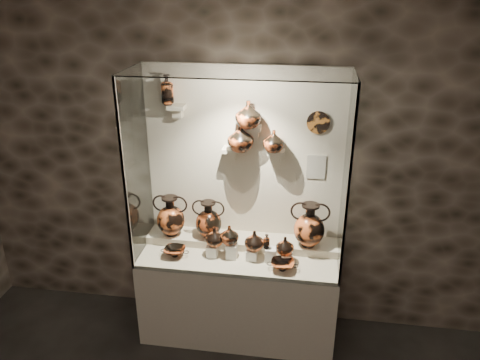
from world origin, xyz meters
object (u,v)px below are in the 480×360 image
ovoid_vase_a (241,138)px  amphora_left (171,216)px  jug_b (229,235)px  jug_a (215,236)px  jug_c (254,240)px  jug_e (285,246)px  kylix_left (175,251)px  ovoid_vase_c (274,141)px  ovoid_vase_b (248,114)px  amphora_right (309,225)px  amphora_mid (209,219)px  lekythos_tall (167,88)px  kylix_right (283,264)px  lekythos_small (267,240)px

ovoid_vase_a → amphora_left: bearing=161.4°
jug_b → jug_a: bearing=155.3°
jug_a → jug_c: size_ratio=0.97×
jug_a → jug_e: (0.60, -0.02, -0.03)m
jug_c → jug_a: bearing=-167.9°
jug_e → ovoid_vase_a: size_ratio=0.70×
kylix_left → ovoid_vase_c: 1.26m
jug_c → ovoid_vase_b: 1.05m
amphora_right → ovoid_vase_c: size_ratio=2.19×
jug_b → ovoid_vase_a: 0.82m
ovoid_vase_b → kylix_left: bearing=-178.6°
amphora_mid → jug_a: 0.22m
jug_c → lekythos_tall: lekythos_tall is taller
amphora_left → ovoid_vase_a: size_ratio=1.66×
lekythos_tall → ovoid_vase_c: size_ratio=1.51×
jug_a → ovoid_vase_c: bearing=38.4°
jug_b → ovoid_vase_c: ovoid_vase_c is taller
kylix_right → lekythos_tall: size_ratio=0.90×
amphora_left → kylix_right: size_ratio=1.52×
jug_e → kylix_left: jug_e is taller
kylix_right → lekythos_tall: lekythos_tall is taller
jug_c → lekythos_small: bearing=3.2°
jug_b → kylix_left: 0.50m
jug_a → lekythos_small: same height
amphora_right → lekythos_small: size_ratio=2.71×
jug_a → lekythos_tall: size_ratio=0.61×
amphora_right → jug_e: 0.29m
amphora_mid → kylix_right: (0.68, -0.32, -0.19)m
jug_a → ovoid_vase_b: (0.25, 0.22, 1.01)m
ovoid_vase_a → ovoid_vase_b: 0.21m
lekythos_tall → ovoid_vase_c: bearing=21.8°
jug_b → ovoid_vase_b: bearing=36.0°
amphora_mid → ovoid_vase_a: size_ratio=1.54×
jug_b → lekythos_tall: lekythos_tall is taller
jug_a → jug_b: bearing=10.9°
kylix_left → kylix_right: kylix_right is taller
amphora_left → jug_c: bearing=-21.1°
jug_c → amphora_left: bearing=179.2°
amphora_left → amphora_mid: amphora_left is taller
amphora_mid → lekythos_small: size_ratio=2.36×
jug_a → jug_e: size_ratio=1.06×
kylix_left → amphora_mid: bearing=35.7°
jug_b → jug_c: (0.21, 0.00, -0.04)m
jug_c → jug_e: (0.26, -0.02, -0.02)m
jug_b → jug_e: (0.47, -0.02, -0.05)m
jug_e → ovoid_vase_c: bearing=137.4°
jug_a → jug_b: (0.13, 0.00, 0.03)m
jug_b → jug_c: bearing=-24.7°
jug_c → ovoid_vase_a: 0.87m
amphora_mid → jug_e: 0.72m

